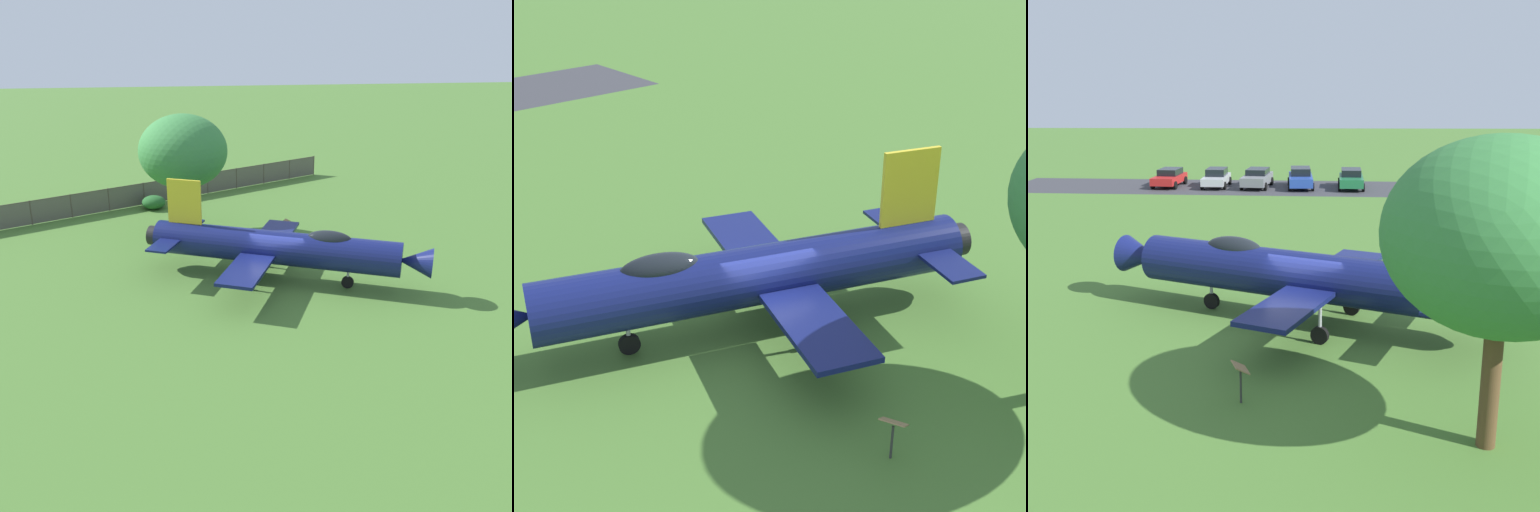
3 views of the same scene
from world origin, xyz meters
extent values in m
plane|color=#47722D|center=(0.00, 0.00, 0.00)|extent=(200.00, 200.00, 0.00)
cube|color=#38383D|center=(3.60, -31.13, 0.00)|extent=(40.20, 9.95, 0.00)
cylinder|color=#111951|center=(0.00, 0.00, 1.74)|extent=(12.15, 6.59, 1.70)
cone|color=#111951|center=(6.28, -2.76, 1.74)|extent=(2.05, 1.97, 1.44)
cylinder|color=black|center=(-5.96, 2.62, 1.74)|extent=(0.96, 1.17, 1.02)
ellipsoid|color=black|center=(2.52, -1.11, 2.46)|extent=(2.38, 1.71, 0.84)
cube|color=yellow|center=(-4.36, 1.91, 3.73)|extent=(1.70, 0.85, 2.29)
cube|color=#111951|center=(0.55, 2.81, 1.52)|extent=(3.18, 4.27, 0.16)
cube|color=#111951|center=(-1.70, -2.30, 1.52)|extent=(3.18, 4.27, 0.16)
cube|color=#111951|center=(-4.11, 3.72, 1.91)|extent=(1.73, 2.09, 0.10)
cube|color=#111951|center=(-5.52, 0.51, 1.91)|extent=(1.73, 2.09, 0.10)
cylinder|color=#A5A8AD|center=(3.44, -1.51, 0.93)|extent=(0.12, 0.12, 1.27)
cylinder|color=black|center=(3.44, -1.51, 0.30)|extent=(0.62, 0.41, 0.60)
cylinder|color=#A5A8AD|center=(-0.52, 1.92, 0.93)|extent=(0.12, 0.12, 1.27)
cylinder|color=black|center=(-0.52, 1.92, 0.30)|extent=(0.62, 0.41, 0.60)
cylinder|color=#A5A8AD|center=(-1.77, -0.92, 0.93)|extent=(0.12, 0.12, 1.27)
cylinder|color=black|center=(-1.77, -0.92, 0.30)|extent=(0.62, 0.41, 0.60)
cylinder|color=brown|center=(-4.25, 8.15, 1.80)|extent=(0.45, 0.45, 3.61)
ellipsoid|color=#387F3D|center=(-4.25, 8.15, 5.08)|extent=(5.33, 5.74, 4.38)
cylinder|color=#333333|center=(1.69, 6.12, 0.45)|extent=(0.06, 0.06, 0.90)
cube|color=olive|center=(1.69, 6.12, 1.02)|extent=(0.57, 0.70, 0.25)
cube|color=#1E6B3D|center=(-3.92, -30.76, 0.65)|extent=(2.05, 4.65, 0.67)
cube|color=black|center=(-3.94, -31.13, 1.25)|extent=(1.65, 2.45, 0.53)
cylinder|color=black|center=(-4.76, -29.21, 0.32)|extent=(0.25, 0.65, 0.64)
cylinder|color=black|center=(-2.93, -29.31, 0.32)|extent=(0.25, 0.65, 0.64)
cylinder|color=black|center=(-4.91, -32.22, 0.32)|extent=(0.25, 0.65, 0.64)
cylinder|color=black|center=(-3.08, -32.31, 0.32)|extent=(0.25, 0.65, 0.64)
cube|color=#23429E|center=(0.09, -30.96, 0.67)|extent=(1.93, 4.78, 0.70)
cube|color=black|center=(0.10, -31.34, 1.30)|extent=(1.59, 2.50, 0.58)
cylinder|color=black|center=(-0.86, -29.42, 0.32)|extent=(0.24, 0.65, 0.64)
cylinder|color=black|center=(0.95, -29.37, 0.32)|extent=(0.24, 0.65, 0.64)
cylinder|color=black|center=(-0.78, -32.55, 0.32)|extent=(0.24, 0.65, 0.64)
cylinder|color=black|center=(1.03, -32.50, 0.32)|extent=(0.24, 0.65, 0.64)
cube|color=slate|center=(3.58, -31.13, 0.67)|extent=(2.43, 4.76, 0.70)
cube|color=black|center=(3.53, -31.49, 1.25)|extent=(1.86, 2.55, 0.47)
cylinder|color=black|center=(2.83, -29.52, 0.32)|extent=(0.30, 0.66, 0.64)
cylinder|color=black|center=(4.70, -29.76, 0.32)|extent=(0.30, 0.66, 0.64)
cylinder|color=black|center=(2.46, -32.51, 0.32)|extent=(0.30, 0.66, 0.64)
cylinder|color=black|center=(4.33, -32.74, 0.32)|extent=(0.30, 0.66, 0.64)
cube|color=#B2B5BA|center=(6.87, -31.29, 0.61)|extent=(1.97, 4.35, 0.59)
cube|color=black|center=(6.86, -31.64, 1.19)|extent=(1.59, 2.29, 0.56)
cylinder|color=black|center=(6.05, -29.85, 0.32)|extent=(0.25, 0.65, 0.64)
cylinder|color=black|center=(7.83, -29.93, 0.32)|extent=(0.25, 0.65, 0.64)
cylinder|color=black|center=(5.92, -32.66, 0.32)|extent=(0.25, 0.65, 0.64)
cylinder|color=black|center=(7.70, -32.74, 0.32)|extent=(0.25, 0.65, 0.64)
cube|color=red|center=(10.71, -31.48, 0.62)|extent=(2.32, 4.45, 0.59)
cube|color=black|center=(10.67, -31.82, 1.17)|extent=(1.79, 2.39, 0.51)
cylinder|color=black|center=(9.97, -29.98, 0.32)|extent=(0.29, 0.66, 0.64)
cylinder|color=black|center=(11.79, -30.19, 0.32)|extent=(0.29, 0.66, 0.64)
cylinder|color=black|center=(9.64, -32.77, 0.32)|extent=(0.29, 0.66, 0.64)
cylinder|color=black|center=(11.45, -32.99, 0.32)|extent=(0.29, 0.66, 0.64)
camera|label=1|loc=(-4.59, -27.74, 12.27)|focal=42.06mm
camera|label=2|loc=(12.74, 13.45, 11.60)|focal=52.07mm
camera|label=3|loc=(0.16, 22.46, 8.33)|focal=47.26mm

